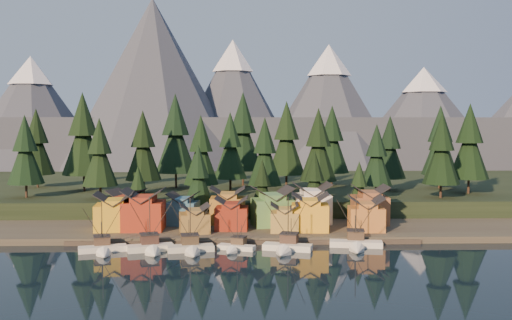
{
  "coord_description": "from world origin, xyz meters",
  "views": [
    {
      "loc": [
        -0.63,
        -111.29,
        27.26
      ],
      "look_at": [
        3.06,
        30.0,
        18.07
      ],
      "focal_mm": 40.0,
      "sensor_mm": 36.0,
      "label": 1
    }
  ],
  "objects_px": {
    "boat_2": "(191,241)",
    "boat_5": "(356,237)",
    "boat_3": "(235,242)",
    "boat_4": "(286,240)",
    "house_back_0": "(127,206)",
    "house_front_1": "(144,208)",
    "boat_0": "(103,242)",
    "house_front_0": "(115,210)",
    "house_back_1": "(183,208)",
    "boat_1": "(151,240)"
  },
  "relations": [
    {
      "from": "boat_5",
      "to": "house_back_0",
      "type": "distance_m",
      "value": 59.0
    },
    {
      "from": "boat_2",
      "to": "boat_4",
      "type": "distance_m",
      "value": 20.17
    },
    {
      "from": "boat_3",
      "to": "house_front_0",
      "type": "bearing_deg",
      "value": 169.59
    },
    {
      "from": "boat_5",
      "to": "house_back_1",
      "type": "xyz_separation_m",
      "value": [
        -39.82,
        21.49,
        3.43
      ]
    },
    {
      "from": "boat_2",
      "to": "house_front_1",
      "type": "bearing_deg",
      "value": 115.46
    },
    {
      "from": "house_front_0",
      "to": "house_back_1",
      "type": "xyz_separation_m",
      "value": [
        15.79,
        6.85,
        -0.47
      ]
    },
    {
      "from": "boat_0",
      "to": "boat_5",
      "type": "bearing_deg",
      "value": -13.06
    },
    {
      "from": "boat_3",
      "to": "house_front_1",
      "type": "distance_m",
      "value": 27.98
    },
    {
      "from": "boat_2",
      "to": "house_back_0",
      "type": "height_order",
      "value": "boat_2"
    },
    {
      "from": "boat_5",
      "to": "house_back_0",
      "type": "bearing_deg",
      "value": 166.17
    },
    {
      "from": "boat_0",
      "to": "boat_3",
      "type": "height_order",
      "value": "boat_0"
    },
    {
      "from": "boat_5",
      "to": "house_front_1",
      "type": "relative_size",
      "value": 1.3
    },
    {
      "from": "boat_3",
      "to": "house_front_1",
      "type": "bearing_deg",
      "value": 162.64
    },
    {
      "from": "boat_0",
      "to": "boat_5",
      "type": "xyz_separation_m",
      "value": [
        54.25,
        3.13,
        0.16
      ]
    },
    {
      "from": "boat_5",
      "to": "house_front_1",
      "type": "distance_m",
      "value": 50.92
    },
    {
      "from": "boat_2",
      "to": "boat_3",
      "type": "xyz_separation_m",
      "value": [
        9.25,
        1.49,
        -0.58
      ]
    },
    {
      "from": "boat_3",
      "to": "boat_4",
      "type": "xyz_separation_m",
      "value": [
        10.91,
        -1.0,
        0.54
      ]
    },
    {
      "from": "boat_1",
      "to": "house_back_0",
      "type": "distance_m",
      "value": 27.61
    },
    {
      "from": "house_back_1",
      "to": "house_back_0",
      "type": "bearing_deg",
      "value": -175.95
    },
    {
      "from": "house_front_1",
      "to": "house_back_0",
      "type": "height_order",
      "value": "house_front_1"
    },
    {
      "from": "boat_1",
      "to": "house_front_1",
      "type": "distance_m",
      "value": 18.26
    },
    {
      "from": "boat_2",
      "to": "boat_3",
      "type": "bearing_deg",
      "value": -1.39
    },
    {
      "from": "boat_3",
      "to": "house_back_0",
      "type": "xyz_separation_m",
      "value": [
        -27.9,
        24.56,
        4.22
      ]
    },
    {
      "from": "boat_4",
      "to": "house_back_1",
      "type": "height_order",
      "value": "boat_4"
    },
    {
      "from": "boat_1",
      "to": "house_front_0",
      "type": "bearing_deg",
      "value": 107.02
    },
    {
      "from": "boat_1",
      "to": "boat_5",
      "type": "bearing_deg",
      "value": -12.89
    },
    {
      "from": "house_front_1",
      "to": "house_back_1",
      "type": "bearing_deg",
      "value": 38.8
    },
    {
      "from": "boat_0",
      "to": "house_front_1",
      "type": "height_order",
      "value": "house_front_1"
    },
    {
      "from": "house_front_0",
      "to": "boat_0",
      "type": "bearing_deg",
      "value": -91.67
    },
    {
      "from": "boat_1",
      "to": "boat_3",
      "type": "bearing_deg",
      "value": -13.55
    },
    {
      "from": "boat_2",
      "to": "house_front_1",
      "type": "xyz_separation_m",
      "value": [
        -12.95,
        17.83,
        4.23
      ]
    },
    {
      "from": "boat_5",
      "to": "boat_1",
      "type": "bearing_deg",
      "value": -167.62
    },
    {
      "from": "boat_5",
      "to": "boat_0",
      "type": "bearing_deg",
      "value": -167.81
    },
    {
      "from": "boat_0",
      "to": "house_back_1",
      "type": "xyz_separation_m",
      "value": [
        14.42,
        24.62,
        3.58
      ]
    },
    {
      "from": "boat_0",
      "to": "house_front_0",
      "type": "height_order",
      "value": "house_front_0"
    },
    {
      "from": "boat_0",
      "to": "house_front_1",
      "type": "xyz_separation_m",
      "value": [
        5.64,
        17.65,
        4.52
      ]
    },
    {
      "from": "boat_3",
      "to": "boat_5",
      "type": "relative_size",
      "value": 0.77
    },
    {
      "from": "boat_4",
      "to": "boat_3",
      "type": "bearing_deg",
      "value": -169.38
    },
    {
      "from": "house_front_1",
      "to": "boat_3",
      "type": "bearing_deg",
      "value": -35.99
    },
    {
      "from": "boat_1",
      "to": "boat_2",
      "type": "relative_size",
      "value": 1.02
    },
    {
      "from": "house_back_0",
      "to": "house_front_0",
      "type": "bearing_deg",
      "value": -85.28
    },
    {
      "from": "house_front_0",
      "to": "boat_2",
      "type": "bearing_deg",
      "value": -48.05
    },
    {
      "from": "boat_3",
      "to": "house_back_1",
      "type": "bearing_deg",
      "value": 138.92
    },
    {
      "from": "boat_2",
      "to": "house_back_1",
      "type": "xyz_separation_m",
      "value": [
        -4.16,
        24.8,
        3.29
      ]
    },
    {
      "from": "boat_2",
      "to": "boat_5",
      "type": "xyz_separation_m",
      "value": [
        35.66,
        3.3,
        -0.13
      ]
    },
    {
      "from": "boat_3",
      "to": "boat_1",
      "type": "bearing_deg",
      "value": -158.15
    },
    {
      "from": "boat_2",
      "to": "house_back_0",
      "type": "xyz_separation_m",
      "value": [
        -18.65,
        26.04,
        3.65
      ]
    },
    {
      "from": "boat_1",
      "to": "boat_3",
      "type": "distance_m",
      "value": 17.8
    },
    {
      "from": "boat_3",
      "to": "boat_4",
      "type": "height_order",
      "value": "boat_4"
    },
    {
      "from": "boat_3",
      "to": "boat_4",
      "type": "relative_size",
      "value": 0.78
    }
  ]
}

